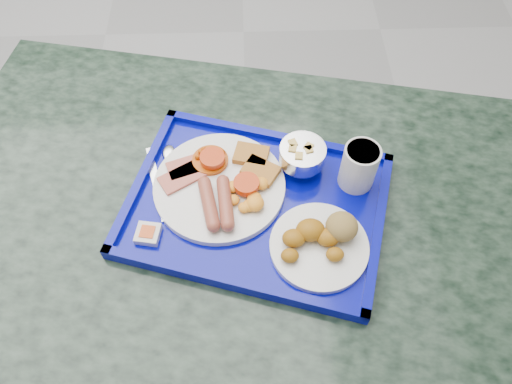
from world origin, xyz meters
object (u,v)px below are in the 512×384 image
table (237,265)px  fruit_bowl (302,155)px  bread_plate (322,240)px  tray (256,205)px  main_plate (223,185)px  juice_cup (359,165)px

table → fruit_bowl: fruit_bowl is taller
bread_plate → tray: bearing=141.3°
tray → main_plate: main_plate is taller
main_plate → bread_plate: bread_plate is taller
bread_plate → main_plate: bearing=144.0°
table → main_plate: main_plate is taller
table → bread_plate: bread_plate is taller
juice_cup → table: bearing=-163.4°
tray → fruit_bowl: (0.09, 0.08, 0.05)m
bread_plate → juice_cup: juice_cup is taller
juice_cup → fruit_bowl: bearing=160.5°
table → bread_plate: (0.15, -0.07, 0.23)m
main_plate → fruit_bowl: bearing=16.8°
tray → juice_cup: (0.19, 0.05, 0.06)m
fruit_bowl → juice_cup: juice_cup is taller
main_plate → fruit_bowl: fruit_bowl is taller
main_plate → fruit_bowl: (0.15, 0.05, 0.03)m
table → tray: bearing=29.3°
table → tray: tray is taller
juice_cup → main_plate: bearing=-177.8°
table → main_plate: (-0.02, 0.06, 0.23)m
tray → bread_plate: bearing=-38.7°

